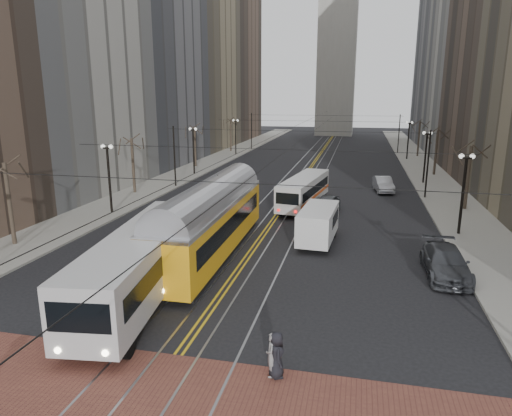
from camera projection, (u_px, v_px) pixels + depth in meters
The scene contains 22 objects.
ground at pixel (187, 342), 18.61m from camera, with size 260.00×260.00×0.00m, color black.
sidewalk_left at pixel (203, 166), 64.39m from camera, with size 5.00×140.00×0.15m, color gray.
sidewalk_right at pixel (427, 173), 57.97m from camera, with size 5.00×140.00×0.15m, color gray.
crosswalk_band at pixel (143, 405), 14.82m from camera, with size 25.00×6.00×0.01m, color brown.
streetcar_rails at pixel (309, 170), 61.20m from camera, with size 4.80×130.00×0.02m, color gray.
centre_lines at pixel (309, 170), 61.20m from camera, with size 0.42×130.00×0.01m, color gold.
building_left_mid at pixel (130, 42), 63.50m from camera, with size 16.00×20.00×34.00m, color slate.
building_left_midfar at pixel (171, 1), 80.68m from camera, with size 20.00×20.00×52.00m, color gray.
building_left_far at pixel (217, 47), 100.63m from camera, with size 16.00×20.00×40.00m, color brown.
building_right_far at pixel (464, 41), 89.72m from camera, with size 16.00×20.00×40.00m, color slate.
lamp_posts at pixel (292, 168), 45.14m from camera, with size 27.60×57.20×5.60m.
street_trees at pixel (300, 159), 51.29m from camera, with size 31.68×53.28×5.60m.
trolley_wires at pixel (300, 151), 50.66m from camera, with size 25.96×120.00×6.60m.
transit_bus at pixel (143, 265), 22.49m from camera, with size 2.77×13.27×3.32m, color #BEBEBE.
streetcar at pixel (211, 226), 28.44m from camera, with size 2.87×15.45×3.64m, color #FFB016.
rear_bus at pixel (304, 192), 40.91m from camera, with size 2.22×10.23×2.67m, color silver.
cargo_van at pixel (318, 226), 30.77m from camera, with size 2.12×5.51×2.44m, color white.
sedan_grey at pixel (327, 205), 38.62m from camera, with size 1.81×4.51×1.54m, color #42464B.
sedan_silver at pixel (383, 184), 47.34m from camera, with size 1.61×4.61×1.52m, color #B7B8BF.
sedan_parked at pixel (446, 262), 25.25m from camera, with size 2.22×5.46×1.58m, color #3F4247.
pedestrian_a at pixel (277, 355), 16.13m from camera, with size 0.84×0.55×1.72m, color black.
pedestrian_b at pixel (272, 355), 16.17m from camera, with size 0.61×0.40×1.67m, color gray.
Camera 1 is at (6.43, -15.70, 9.81)m, focal length 32.00 mm.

